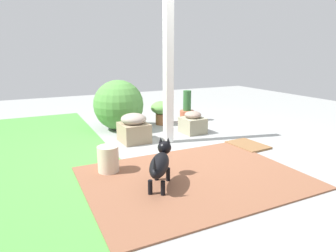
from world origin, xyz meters
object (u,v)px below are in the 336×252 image
at_px(round_shrub, 119,105).
at_px(dog, 160,163).
at_px(stone_planter_nearest, 193,123).
at_px(stone_planter_mid, 134,128).
at_px(terracotta_pot_tall, 187,110).
at_px(ceramic_urn, 108,160).
at_px(porch_pillar, 168,68).
at_px(doormat, 248,145).
at_px(terracotta_pot_broad, 162,110).

bearing_deg(round_shrub, dog, 172.62).
distance_m(stone_planter_nearest, stone_planter_mid, 1.10).
relative_size(stone_planter_nearest, terracotta_pot_tall, 0.66).
distance_m(round_shrub, ceramic_urn, 2.05).
relative_size(round_shrub, terracotta_pot_tall, 1.44).
distance_m(stone_planter_nearest, round_shrub, 1.38).
height_order(porch_pillar, stone_planter_mid, porch_pillar).
xyz_separation_m(porch_pillar, doormat, (-0.72, -0.99, -1.14)).
distance_m(porch_pillar, stone_planter_nearest, 1.20).
distance_m(porch_pillar, dog, 1.83).
height_order(terracotta_pot_tall, terracotta_pot_broad, terracotta_pot_tall).
distance_m(stone_planter_mid, ceramic_urn, 1.25).
bearing_deg(doormat, stone_planter_mid, 56.41).
bearing_deg(dog, porch_pillar, -29.17).
bearing_deg(round_shrub, terracotta_pot_broad, -90.03).
bearing_deg(stone_planter_nearest, terracotta_pot_broad, 15.08).
relative_size(stone_planter_nearest, ceramic_urn, 1.27).
height_order(stone_planter_mid, dog, dog).
height_order(ceramic_urn, doormat, ceramic_urn).
relative_size(round_shrub, dog, 1.46).
distance_m(porch_pillar, stone_planter_mid, 1.08).
relative_size(terracotta_pot_tall, ceramic_urn, 1.93).
relative_size(terracotta_pot_broad, doormat, 0.78).
height_order(porch_pillar, stone_planter_nearest, porch_pillar).
xyz_separation_m(stone_planter_nearest, dog, (-1.70, 1.40, 0.09)).
distance_m(porch_pillar, doormat, 1.67).
relative_size(round_shrub, doormat, 1.56).
bearing_deg(terracotta_pot_broad, porch_pillar, 160.05).
relative_size(porch_pillar, stone_planter_nearest, 5.59).
distance_m(dog, ceramic_urn, 0.73).
height_order(round_shrub, terracotta_pot_broad, round_shrub).
relative_size(porch_pillar, dog, 3.74).
bearing_deg(stone_planter_mid, terracotta_pot_broad, -45.73).
xyz_separation_m(stone_planter_nearest, terracotta_pot_tall, (0.84, -0.36, 0.05)).
bearing_deg(terracotta_pot_broad, stone_planter_mid, 134.27).
bearing_deg(stone_planter_mid, porch_pillar, -118.48).
relative_size(porch_pillar, round_shrub, 2.56).
bearing_deg(stone_planter_nearest, terracotta_pot_tall, -23.34).
bearing_deg(terracotta_pot_broad, doormat, -162.33).
xyz_separation_m(terracotta_pot_tall, dog, (-2.54, 1.77, 0.05)).
bearing_deg(terracotta_pot_broad, terracotta_pot_tall, -87.12).
height_order(stone_planter_mid, round_shrub, round_shrub).
bearing_deg(stone_planter_nearest, dog, 140.42).
relative_size(porch_pillar, doormat, 4.00).
distance_m(terracotta_pot_broad, dog, 2.78).
distance_m(stone_planter_mid, terracotta_pot_broad, 1.23).
distance_m(round_shrub, terracotta_pot_broad, 0.88).
bearing_deg(ceramic_urn, round_shrub, -20.65).
xyz_separation_m(terracotta_pot_broad, dog, (-2.51, 1.18, -0.01)).
relative_size(porch_pillar, terracotta_pot_tall, 3.69).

